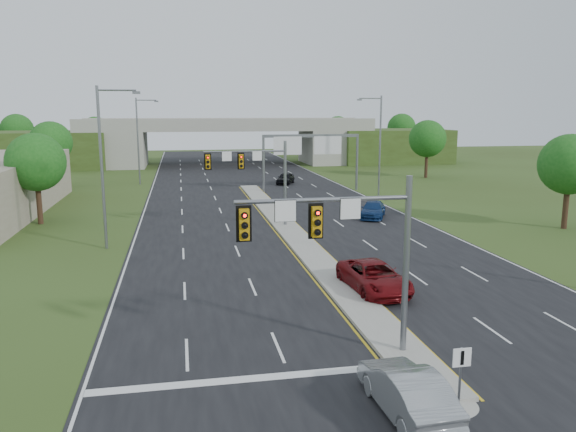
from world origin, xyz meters
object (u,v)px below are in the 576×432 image
(signal_mast_near, at_px, (350,239))
(car_silver, at_px, (407,391))
(keep_right_sign, at_px, (461,369))
(sign_gantry, at_px, (310,147))
(car_far_c, at_px, (285,178))
(overpass, at_px, (228,145))
(car_far_b, at_px, (373,210))
(car_far_a, at_px, (374,277))
(signal_mast_far, at_px, (257,170))

(signal_mast_near, height_order, car_silver, signal_mast_near)
(keep_right_sign, distance_m, sign_gantry, 50.04)
(keep_right_sign, xyz_separation_m, car_far_c, (5.08, 56.48, -0.76))
(sign_gantry, xyz_separation_m, overpass, (-6.68, 35.08, -1.69))
(signal_mast_near, xyz_separation_m, car_far_b, (10.65, 27.45, -4.00))
(keep_right_sign, relative_size, car_silver, 0.47)
(car_far_a, height_order, car_far_c, car_far_a)
(signal_mast_near, xyz_separation_m, keep_right_sign, (2.26, -4.45, -3.21))
(car_far_a, xyz_separation_m, car_far_c, (3.58, 44.35, -0.03))
(keep_right_sign, distance_m, car_far_c, 56.71)
(overpass, bearing_deg, keep_right_sign, -90.00)
(sign_gantry, height_order, car_far_b, sign_gantry)
(car_far_a, bearing_deg, overpass, 86.96)
(signal_mast_far, relative_size, sign_gantry, 0.60)
(overpass, xyz_separation_m, car_far_b, (8.39, -52.63, -2.83))
(signal_mast_near, xyz_separation_m, sign_gantry, (8.95, 44.99, 0.51))
(sign_gantry, distance_m, overpass, 35.75)
(overpass, bearing_deg, signal_mast_near, -91.62)
(overpass, relative_size, car_silver, 17.19)
(overpass, bearing_deg, car_far_a, -88.81)
(sign_gantry, distance_m, car_far_a, 37.93)
(overpass, bearing_deg, sign_gantry, -79.21)
(signal_mast_near, distance_m, signal_mast_far, 25.00)
(car_silver, relative_size, car_far_c, 1.08)
(signal_mast_near, distance_m, car_silver, 5.76)
(signal_mast_far, xyz_separation_m, car_far_c, (7.35, 27.03, -3.97))
(car_far_c, bearing_deg, keep_right_sign, -70.89)
(signal_mast_near, bearing_deg, car_far_c, 81.96)
(signal_mast_near, bearing_deg, signal_mast_far, 90.00)
(keep_right_sign, distance_m, overpass, 84.55)
(signal_mast_far, height_order, car_silver, signal_mast_far)
(keep_right_sign, distance_m, car_silver, 1.80)
(overpass, relative_size, car_far_b, 16.46)
(signal_mast_far, distance_m, car_far_c, 28.29)
(signal_mast_far, relative_size, car_silver, 1.50)
(keep_right_sign, distance_m, car_far_b, 33.00)
(keep_right_sign, relative_size, car_far_c, 0.51)
(signal_mast_far, xyz_separation_m, keep_right_sign, (2.26, -29.45, -3.21))
(car_far_a, bearing_deg, car_far_c, 81.16)
(car_far_b, bearing_deg, sign_gantry, 120.18)
(car_far_b, bearing_deg, car_far_c, 122.29)
(signal_mast_far, xyz_separation_m, sign_gantry, (8.95, 19.99, 0.51))
(car_silver, bearing_deg, sign_gantry, -101.96)
(car_silver, height_order, car_far_c, car_silver)
(signal_mast_near, relative_size, overpass, 0.09)
(signal_mast_near, height_order, sign_gantry, signal_mast_near)
(car_far_a, bearing_deg, signal_mast_near, -120.33)
(car_far_c, bearing_deg, car_far_b, -58.08)
(sign_gantry, bearing_deg, keep_right_sign, -97.70)
(sign_gantry, height_order, car_silver, sign_gantry)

